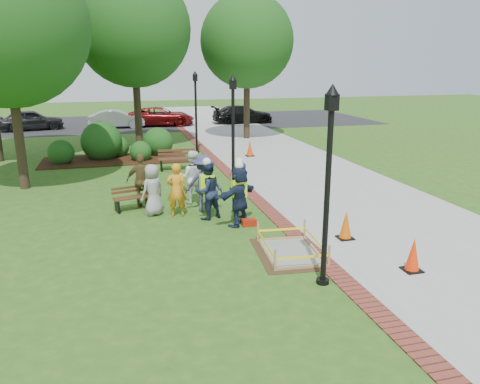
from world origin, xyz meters
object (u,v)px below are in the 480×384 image
object	(u,v)px
hivis_worker_c	(207,189)
hivis_worker_b	(239,189)
wet_concrete_pad	(291,245)
hivis_worker_a	(239,194)
bench_near	(136,202)
cone_front	(413,256)
lamp_near	(328,173)

from	to	relation	value
hivis_worker_c	hivis_worker_b	bearing A→B (deg)	-17.84
wet_concrete_pad	hivis_worker_a	world-z (taller)	hivis_worker_a
bench_near	cone_front	distance (m)	8.78
bench_near	cone_front	world-z (taller)	cone_front
wet_concrete_pad	cone_front	size ratio (longest dim) A/B	2.99
bench_near	lamp_near	world-z (taller)	lamp_near
hivis_worker_a	hivis_worker_b	xyz separation A→B (m)	(0.14, 0.54, -0.00)
wet_concrete_pad	cone_front	xyz separation A→B (m)	(2.32, -1.71, 0.16)
cone_front	hivis_worker_c	bearing A→B (deg)	127.62
bench_near	lamp_near	bearing A→B (deg)	-60.54
cone_front	lamp_near	xyz separation A→B (m)	(-2.24, -0.03, 2.09)
hivis_worker_a	hivis_worker_c	xyz separation A→B (m)	(-0.78, 0.84, -0.01)
bench_near	hivis_worker_a	distance (m)	3.80
wet_concrete_pad	bench_near	world-z (taller)	bench_near
wet_concrete_pad	lamp_near	xyz separation A→B (m)	(0.08, -1.74, 2.25)
cone_front	bench_near	bearing A→B (deg)	132.39
cone_front	lamp_near	size ratio (longest dim) A/B	0.19
hivis_worker_c	wet_concrete_pad	bearing A→B (deg)	-65.21
bench_near	lamp_near	xyz separation A→B (m)	(3.68, -6.51, 2.24)
wet_concrete_pad	bench_near	size ratio (longest dim) A/B	1.65
wet_concrete_pad	bench_near	distance (m)	5.98
cone_front	lamp_near	bearing A→B (deg)	-179.35
bench_near	hivis_worker_a	bearing A→B (deg)	-39.42
lamp_near	hivis_worker_b	bearing A→B (deg)	97.93
wet_concrete_pad	hivis_worker_b	distance (m)	3.08
wet_concrete_pad	cone_front	distance (m)	2.88
wet_concrete_pad	hivis_worker_a	size ratio (longest dim) A/B	1.26
bench_near	hivis_worker_b	xyz separation A→B (m)	(3.02, -1.83, 0.71)
wet_concrete_pad	hivis_worker_b	bearing A→B (deg)	101.05
wet_concrete_pad	hivis_worker_c	bearing A→B (deg)	114.79
bench_near	hivis_worker_b	world-z (taller)	hivis_worker_b
cone_front	hivis_worker_b	xyz separation A→B (m)	(-2.89, 4.65, 0.56)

